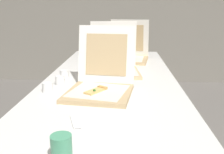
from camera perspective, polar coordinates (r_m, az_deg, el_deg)
wall_back at (r=4.32m, az=1.72°, el=16.12°), size 10.00×0.10×2.60m
table at (r=1.84m, az=-0.33°, el=-1.68°), size 0.91×2.35×0.73m
pizza_box_front at (r=1.52m, az=-2.55°, el=-1.48°), size 0.42×0.48×0.38m
pizza_box_middle at (r=1.98m, az=0.56°, el=2.50°), size 0.40×0.40×0.38m
pizza_box_back at (r=2.46m, az=3.53°, el=4.92°), size 0.41×0.41×0.38m
cup_white_near_center at (r=1.71m, az=-11.33°, el=-0.73°), size 0.06×0.06×0.06m
cup_white_near_left at (r=1.58m, az=-13.98°, el=-2.22°), size 0.06×0.06×0.06m
cup_white_far at (r=2.21m, az=-3.94°, el=3.04°), size 0.06×0.06×0.06m
cup_white_mid at (r=1.88m, az=-10.45°, el=0.69°), size 0.06×0.06×0.06m
cup_printed_front at (r=0.87m, az=-11.03°, el=-15.39°), size 0.07×0.07×0.10m
napkin_pile at (r=1.16m, az=-5.14°, el=-9.50°), size 0.18×0.18×0.01m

